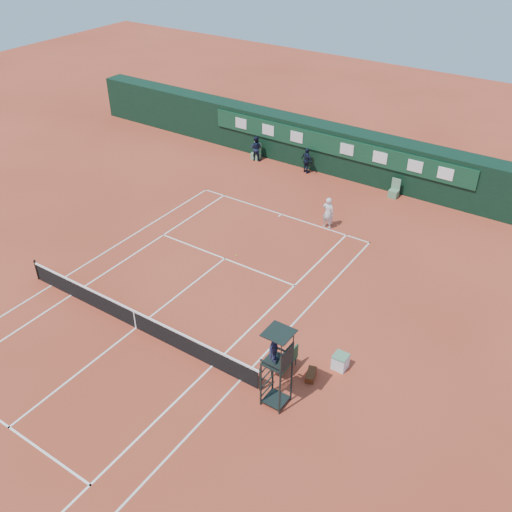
{
  "coord_description": "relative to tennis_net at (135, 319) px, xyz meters",
  "views": [
    {
      "loc": [
        14.66,
        -12.62,
        16.19
      ],
      "look_at": [
        2.18,
        6.0,
        1.2
      ],
      "focal_mm": 40.0,
      "sensor_mm": 36.0,
      "label": 1
    }
  ],
  "objects": [
    {
      "name": "tennis_net",
      "position": [
        0.0,
        0.0,
        0.0
      ],
      "size": [
        12.9,
        0.1,
        1.1
      ],
      "color": "black",
      "rests_on": "ground"
    },
    {
      "name": "ball_kid_right",
      "position": [
        -1.55,
        17.48,
        0.34
      ],
      "size": [
        1.07,
        0.72,
        1.7
      ],
      "primitive_type": "imported",
      "rotation": [
        0.0,
        0.0,
        2.8
      ],
      "color": "black",
      "rests_on": "ground"
    },
    {
      "name": "linesman_chair_right",
      "position": [
        4.5,
        17.48,
        -0.19
      ],
      "size": [
        0.55,
        0.5,
        1.15
      ],
      "color": "#56845B",
      "rests_on": "ground"
    },
    {
      "name": "back_wall",
      "position": [
        0.0,
        18.74,
        1.0
      ],
      "size": [
        40.0,
        1.65,
        3.0
      ],
      "color": "black",
      "rests_on": "ground"
    },
    {
      "name": "player",
      "position": [
        2.85,
        12.05,
        0.41
      ],
      "size": [
        0.67,
        0.44,
        1.84
      ],
      "primitive_type": "imported",
      "rotation": [
        0.0,
        0.0,
        3.15
      ],
      "color": "silver",
      "rests_on": "ground"
    },
    {
      "name": "ball_kid_left",
      "position": [
        -5.42,
        17.34,
        0.34
      ],
      "size": [
        0.94,
        0.81,
        1.69
      ],
      "primitive_type": "imported",
      "rotation": [
        0.0,
        0.0,
        3.36
      ],
      "color": "black",
      "rests_on": "ground"
    },
    {
      "name": "tennis_ball",
      "position": [
        0.35,
        6.94,
        -0.47
      ],
      "size": [
        0.07,
        0.07,
        0.07
      ],
      "primitive_type": "sphere",
      "color": "#C8E535",
      "rests_on": "ground"
    },
    {
      "name": "umpire_chair",
      "position": [
        7.19,
        -0.18,
        1.95
      ],
      "size": [
        0.96,
        0.95,
        3.42
      ],
      "color": "black",
      "rests_on": "ground"
    },
    {
      "name": "player_bench",
      "position": [
        6.72,
        1.35,
        0.09
      ],
      "size": [
        0.56,
        1.2,
        1.1
      ],
      "color": "#183C29",
      "rests_on": "ground"
    },
    {
      "name": "cooler",
      "position": [
        8.36,
        2.74,
        -0.18
      ],
      "size": [
        0.57,
        0.57,
        0.65
      ],
      "color": "white",
      "rests_on": "ground"
    },
    {
      "name": "ground",
      "position": [
        0.0,
        0.0,
        -0.51
      ],
      "size": [
        90.0,
        90.0,
        0.0
      ],
      "primitive_type": "plane",
      "color": "#B5432A",
      "rests_on": "ground"
    },
    {
      "name": "court_lines",
      "position": [
        0.0,
        0.0,
        -0.5
      ],
      "size": [
        11.05,
        23.85,
        0.01
      ],
      "color": "silver",
      "rests_on": "ground"
    },
    {
      "name": "linesman_chair_left",
      "position": [
        -5.5,
        17.48,
        -0.19
      ],
      "size": [
        0.55,
        0.5,
        1.15
      ],
      "color": "#639768",
      "rests_on": "ground"
    },
    {
      "name": "tennis_bag",
      "position": [
        7.67,
        1.63,
        -0.37
      ],
      "size": [
        0.53,
        0.8,
        0.27
      ],
      "primitive_type": "cube",
      "rotation": [
        0.0,
        0.0,
        0.3
      ],
      "color": "black",
      "rests_on": "ground"
    }
  ]
}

